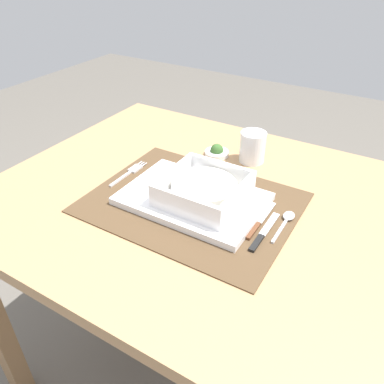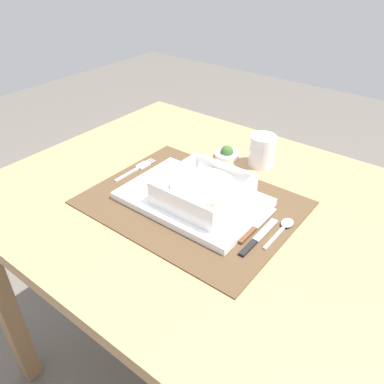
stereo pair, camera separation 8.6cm
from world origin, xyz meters
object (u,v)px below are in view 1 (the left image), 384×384
(porridge_bowl, at_px, (204,190))
(condiment_saucer, at_px, (217,152))
(spoon, at_px, (287,219))
(drinking_glass, at_px, (252,149))
(fork, at_px, (131,172))
(bread_knife, at_px, (259,222))
(dining_table, at_px, (205,229))
(butter_knife, at_px, (263,234))

(porridge_bowl, relative_size, condiment_saucer, 2.61)
(porridge_bowl, relative_size, spoon, 1.52)
(porridge_bowl, xyz_separation_m, drinking_glass, (0.01, 0.24, -0.00))
(porridge_bowl, distance_m, fork, 0.23)
(porridge_bowl, distance_m, spoon, 0.19)
(fork, bearing_deg, bread_knife, -5.54)
(spoon, relative_size, condiment_saucer, 1.71)
(spoon, bearing_deg, drinking_glass, 126.36)
(dining_table, relative_size, bread_knife, 7.05)
(spoon, distance_m, bread_knife, 0.06)
(dining_table, xyz_separation_m, drinking_glass, (0.02, 0.21, 0.13))
(fork, bearing_deg, drinking_glass, 41.36)
(condiment_saucer, bearing_deg, dining_table, -69.03)
(spoon, xyz_separation_m, condiment_saucer, (-0.27, 0.19, 0.00))
(dining_table, xyz_separation_m, porridge_bowl, (0.01, -0.03, 0.13))
(porridge_bowl, height_order, fork, porridge_bowl)
(porridge_bowl, height_order, spoon, porridge_bowl)
(spoon, bearing_deg, porridge_bowl, -171.41)
(drinking_glass, bearing_deg, dining_table, -95.30)
(fork, height_order, spoon, spoon)
(fork, xyz_separation_m, spoon, (0.41, 0.01, 0.00))
(dining_table, bearing_deg, drinking_glass, 84.70)
(spoon, bearing_deg, dining_table, 179.05)
(butter_knife, xyz_separation_m, condiment_saucer, (-0.24, 0.25, 0.00))
(dining_table, xyz_separation_m, fork, (-0.22, -0.00, 0.10))
(butter_knife, bearing_deg, fork, 174.06)
(spoon, height_order, drinking_glass, drinking_glass)
(fork, xyz_separation_m, drinking_glass, (0.24, 0.22, 0.03))
(bread_knife, bearing_deg, fork, 179.46)
(dining_table, distance_m, condiment_saucer, 0.23)
(drinking_glass, xyz_separation_m, condiment_saucer, (-0.09, -0.02, -0.03))
(porridge_bowl, bearing_deg, bread_knife, 0.16)
(drinking_glass, bearing_deg, condiment_saucer, -167.79)
(porridge_bowl, relative_size, bread_knife, 1.20)
(drinking_glass, bearing_deg, bread_knife, -63.07)
(butter_knife, bearing_deg, dining_table, 162.24)
(porridge_bowl, relative_size, fork, 1.26)
(porridge_bowl, bearing_deg, condiment_saucer, 110.81)
(butter_knife, bearing_deg, bread_knife, 127.30)
(fork, distance_m, spoon, 0.41)
(dining_table, bearing_deg, condiment_saucer, 110.97)
(fork, bearing_deg, butter_knife, -9.94)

